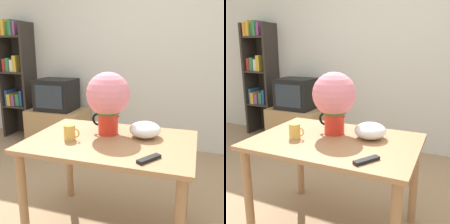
{
  "view_description": "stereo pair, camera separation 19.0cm",
  "coord_description": "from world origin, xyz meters",
  "views": [
    {
      "loc": [
        0.55,
        -1.54,
        1.34
      ],
      "look_at": [
        -0.03,
        0.21,
        0.89
      ],
      "focal_mm": 42.0,
      "sensor_mm": 36.0,
      "label": 1
    },
    {
      "loc": [
        0.73,
        -1.47,
        1.34
      ],
      "look_at": [
        -0.03,
        0.21,
        0.89
      ],
      "focal_mm": 42.0,
      "sensor_mm": 36.0,
      "label": 2
    }
  ],
  "objects": [
    {
      "name": "tv_set",
      "position": [
        -1.3,
        1.6,
        0.72
      ],
      "size": [
        0.51,
        0.43,
        0.43
      ],
      "color": "black",
      "rests_on": "tv_stand"
    },
    {
      "name": "bookshelf",
      "position": [
        -2.06,
        1.78,
        0.96
      ],
      "size": [
        0.46,
        0.33,
        1.74
      ],
      "color": "#2D2823",
      "rests_on": "ground_plane"
    },
    {
      "name": "flower_vase",
      "position": [
        -0.06,
        0.21,
        0.99
      ],
      "size": [
        0.32,
        0.32,
        0.46
      ],
      "color": "red",
      "rests_on": "table"
    },
    {
      "name": "table",
      "position": [
        -0.0,
        0.09,
        0.61
      ],
      "size": [
        1.14,
        0.79,
        0.72
      ],
      "color": "#A3754C",
      "rests_on": "ground_plane"
    },
    {
      "name": "white_bowl",
      "position": [
        0.21,
        0.22,
        0.78
      ],
      "size": [
        0.22,
        0.22,
        0.11
      ],
      "color": "white",
      "rests_on": "table"
    },
    {
      "name": "coffee_mug",
      "position": [
        -0.27,
        0.0,
        0.78
      ],
      "size": [
        0.12,
        0.08,
        0.11
      ],
      "color": "gold",
      "rests_on": "table"
    },
    {
      "name": "wall_back",
      "position": [
        0.0,
        1.95,
        1.3
      ],
      "size": [
        8.0,
        0.05,
        2.6
      ],
      "color": "silver",
      "rests_on": "ground_plane"
    },
    {
      "name": "tv_stand",
      "position": [
        -1.3,
        1.61,
        0.25
      ],
      "size": [
        0.79,
        0.51,
        0.5
      ],
      "color": "tan",
      "rests_on": "ground_plane"
    },
    {
      "name": "remote_control",
      "position": [
        0.32,
        -0.17,
        0.73
      ],
      "size": [
        0.12,
        0.16,
        0.02
      ],
      "color": "black",
      "rests_on": "table"
    }
  ]
}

